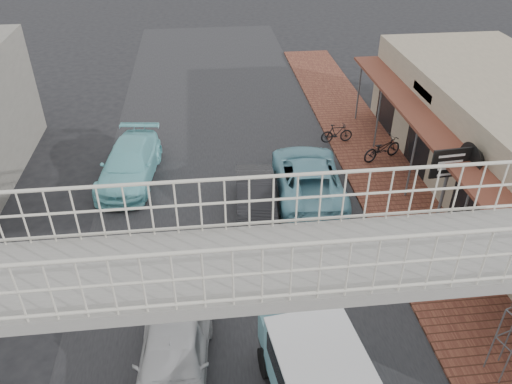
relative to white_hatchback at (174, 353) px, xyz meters
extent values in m
plane|color=black|center=(1.83, 2.13, -0.76)|extent=(120.00, 120.00, 0.00)
cube|color=black|center=(1.83, 2.13, -0.76)|extent=(10.00, 60.00, 0.01)
cube|color=brown|center=(8.33, 5.13, -0.71)|extent=(3.00, 40.00, 0.10)
cube|color=brown|center=(9.53, 6.13, 2.14)|extent=(1.80, 18.00, 0.12)
cube|color=silver|center=(9.88, 9.63, 2.54)|extent=(0.08, 2.60, 0.90)
cube|color=#B21914|center=(9.88, 3.13, 2.54)|extent=(0.08, 2.20, 0.80)
cube|color=gray|center=(1.83, -1.87, 4.36)|extent=(14.00, 2.00, 0.24)
cube|color=beige|center=(1.83, -0.92, 5.03)|extent=(14.00, 0.08, 1.10)
cube|color=beige|center=(1.83, -2.82, 5.03)|extent=(14.00, 0.08, 1.10)
imported|color=silver|center=(0.00, 0.00, 0.00)|extent=(2.13, 4.60, 1.53)
imported|color=black|center=(2.81, 6.71, -0.09)|extent=(1.67, 4.14, 1.34)
imported|color=#71B4C5|center=(4.99, 7.88, -0.01)|extent=(2.83, 5.54, 1.50)
imported|color=#7ED4DB|center=(-2.02, 9.69, -0.04)|extent=(2.63, 5.20, 1.45)
cylinder|color=black|center=(2.29, -0.25, -0.37)|extent=(0.36, 0.81, 0.78)
cylinder|color=black|center=(4.01, -0.03, -0.37)|extent=(0.36, 0.81, 0.78)
cube|color=#70B5C3|center=(3.12, 0.08, 0.29)|extent=(1.91, 1.22, 1.00)
cube|color=silver|center=(3.38, -1.96, 1.33)|extent=(2.34, 3.77, 0.07)
imported|color=black|center=(8.69, 10.01, -0.15)|extent=(2.06, 1.38, 1.02)
imported|color=black|center=(7.13, 11.78, -0.21)|extent=(1.52, 0.51, 0.90)
cylinder|color=#59595B|center=(7.87, -0.78, 0.38)|extent=(0.04, 0.04, 2.09)
cylinder|color=#59595B|center=(8.35, -0.63, 0.38)|extent=(0.04, 0.04, 2.09)
cylinder|color=#59595B|center=(8.02, -1.26, 0.38)|extent=(0.04, 0.04, 2.09)
cylinder|color=#59595B|center=(8.87, 4.75, 0.98)|extent=(0.11, 0.11, 3.29)
cube|color=black|center=(8.87, 4.71, 2.17)|extent=(1.36, 0.17, 1.02)
cone|color=black|center=(9.83, 4.79, 2.17)|extent=(0.77, 1.30, 1.25)
cube|color=white|center=(8.82, 4.67, 2.11)|extent=(0.90, 0.08, 0.68)
camera|label=1|loc=(1.12, -8.28, 10.17)|focal=35.00mm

